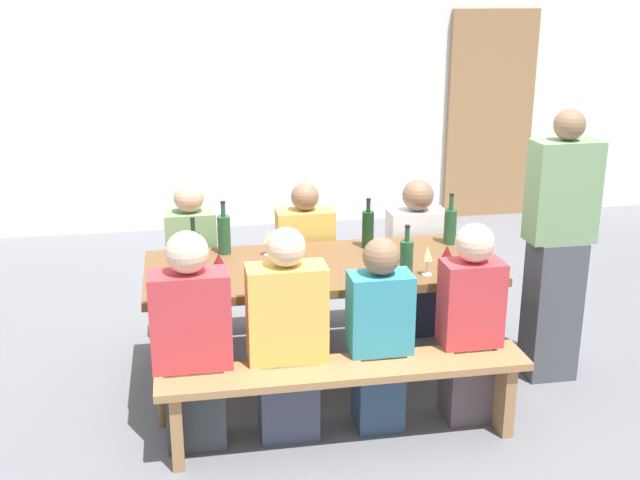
{
  "coord_description": "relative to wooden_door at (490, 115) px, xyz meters",
  "views": [
    {
      "loc": [
        -0.78,
        -4.31,
        2.31
      ],
      "look_at": [
        0.0,
        0.0,
        0.9
      ],
      "focal_mm": 44.33,
      "sensor_mm": 36.0,
      "label": 1
    }
  ],
  "objects": [
    {
      "name": "seated_guest_far_1",
      "position": [
        -2.36,
        -2.73,
        -0.53
      ],
      "size": [
        0.38,
        0.24,
        1.1
      ],
      "rotation": [
        0.0,
        0.0,
        -1.57
      ],
      "color": "#573050",
      "rests_on": "ground"
    },
    {
      "name": "seated_guest_near_0",
      "position": [
        -3.14,
        -3.89,
        -0.49
      ],
      "size": [
        0.4,
        0.24,
        1.17
      ],
      "rotation": [
        0.0,
        0.0,
        1.57
      ],
      "color": "#3A4247",
      "rests_on": "ground"
    },
    {
      "name": "seated_guest_far_0",
      "position": [
        -3.11,
        -2.73,
        -0.51
      ],
      "size": [
        0.32,
        0.24,
        1.14
      ],
      "rotation": [
        0.0,
        0.0,
        -1.57
      ],
      "color": "brown",
      "rests_on": "ground"
    },
    {
      "name": "seated_guest_near_3",
      "position": [
        -1.65,
        -3.89,
        -0.5
      ],
      "size": [
        0.33,
        0.24,
        1.13
      ],
      "rotation": [
        0.0,
        0.0,
        1.57
      ],
      "color": "#594A51",
      "rests_on": "ground"
    },
    {
      "name": "wine_bottle_0",
      "position": [
        -2.02,
        -3.06,
        -0.18
      ],
      "size": [
        0.07,
        0.07,
        0.32
      ],
      "color": "#143319",
      "rests_on": "tasting_table"
    },
    {
      "name": "back_wall",
      "position": [
        -2.37,
        0.14,
        0.55
      ],
      "size": [
        14.0,
        0.2,
        3.2
      ],
      "primitive_type": "cube",
      "color": "white",
      "rests_on": "ground"
    },
    {
      "name": "bench_far",
      "position": [
        -2.37,
        -2.58,
        -0.7
      ],
      "size": [
        1.94,
        0.3,
        0.45
      ],
      "color": "#9E7247",
      "rests_on": "ground"
    },
    {
      "name": "tasting_table",
      "position": [
        -2.37,
        -3.31,
        -0.38
      ],
      "size": [
        2.04,
        0.86,
        0.75
      ],
      "color": "brown",
      "rests_on": "ground"
    },
    {
      "name": "seated_guest_near_1",
      "position": [
        -2.65,
        -3.89,
        -0.5
      ],
      "size": [
        0.41,
        0.24,
        1.16
      ],
      "rotation": [
        0.0,
        0.0,
        1.57
      ],
      "color": "#424960",
      "rests_on": "ground"
    },
    {
      "name": "wine_bottle_3",
      "position": [
        -3.1,
        -3.3,
        -0.18
      ],
      "size": [
        0.07,
        0.07,
        0.32
      ],
      "color": "#143319",
      "rests_on": "tasting_table"
    },
    {
      "name": "wine_glass_1",
      "position": [
        -1.81,
        -3.6,
        -0.18
      ],
      "size": [
        0.06,
        0.06,
        0.17
      ],
      "color": "silver",
      "rests_on": "tasting_table"
    },
    {
      "name": "wine_bottle_1",
      "position": [
        -1.49,
        -3.07,
        -0.18
      ],
      "size": [
        0.08,
        0.08,
        0.33
      ],
      "color": "#234C2D",
      "rests_on": "tasting_table"
    },
    {
      "name": "ground_plane",
      "position": [
        -2.37,
        -3.31,
        -1.05
      ],
      "size": [
        24.0,
        24.0,
        0.0
      ],
      "primitive_type": "plane",
      "color": "slate"
    },
    {
      "name": "standing_host",
      "position": [
        -0.97,
        -3.5,
        -0.25
      ],
      "size": [
        0.39,
        0.24,
        1.65
      ],
      "rotation": [
        0.0,
        0.0,
        3.14
      ],
      "color": "#474A4F",
      "rests_on": "ground"
    },
    {
      "name": "wine_glass_3",
      "position": [
        -2.53,
        -3.61,
        -0.19
      ],
      "size": [
        0.07,
        0.07,
        0.16
      ],
      "color": "silver",
      "rests_on": "tasting_table"
    },
    {
      "name": "wine_bottle_2",
      "position": [
        -2.91,
        -3.01,
        -0.17
      ],
      "size": [
        0.08,
        0.08,
        0.33
      ],
      "color": "#234C2D",
      "rests_on": "tasting_table"
    },
    {
      "name": "wine_glass_2",
      "position": [
        -2.65,
        -3.1,
        -0.18
      ],
      "size": [
        0.07,
        0.07,
        0.17
      ],
      "color": "silver",
      "rests_on": "tasting_table"
    },
    {
      "name": "wooden_door",
      "position": [
        0.0,
        0.0,
        0.0
      ],
      "size": [
        0.9,
        0.06,
        2.1
      ],
      "primitive_type": "cube",
      "color": "#9E7247",
      "rests_on": "ground"
    },
    {
      "name": "wine_glass_4",
      "position": [
        -1.67,
        -3.55,
        -0.19
      ],
      "size": [
        0.07,
        0.07,
        0.15
      ],
      "color": "silver",
      "rests_on": "tasting_table"
    },
    {
      "name": "seated_guest_near_2",
      "position": [
        -2.15,
        -3.89,
        -0.53
      ],
      "size": [
        0.33,
        0.24,
        1.08
      ],
      "rotation": [
        0.0,
        0.0,
        1.57
      ],
      "color": "#304763",
      "rests_on": "ground"
    },
    {
      "name": "bench_near",
      "position": [
        -2.37,
        -4.04,
        -0.7
      ],
      "size": [
        1.94,
        0.3,
        0.45
      ],
      "color": "#9E7247",
      "rests_on": "ground"
    },
    {
      "name": "wine_glass_0",
      "position": [
        -2.97,
        -3.44,
        -0.2
      ],
      "size": [
        0.07,
        0.07,
        0.15
      ],
      "color": "silver",
      "rests_on": "tasting_table"
    },
    {
      "name": "wine_bottle_4",
      "position": [
        -1.93,
        -3.59,
        -0.19
      ],
      "size": [
        0.08,
        0.08,
        0.3
      ],
      "color": "#234C2D",
      "rests_on": "tasting_table"
    },
    {
      "name": "seated_guest_far_2",
      "position": [
        -1.6,
        -2.73,
        -0.53
      ],
      "size": [
        0.39,
        0.24,
        1.09
      ],
      "rotation": [
        0.0,
        0.0,
        -1.57
      ],
      "color": "#292C45",
      "rests_on": "ground"
    }
  ]
}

